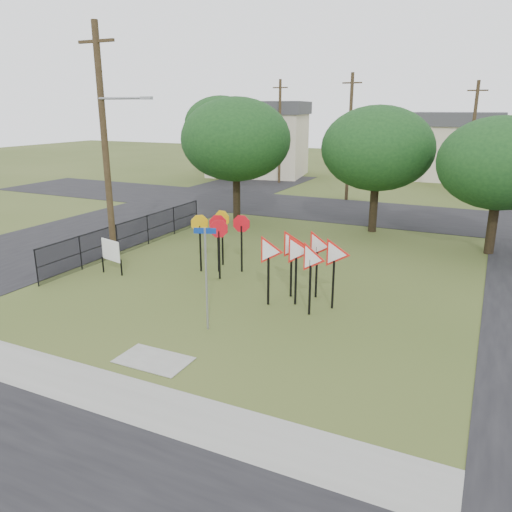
{
  "coord_description": "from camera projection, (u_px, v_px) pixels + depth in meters",
  "views": [
    {
      "loc": [
        7.81,
        -12.26,
        6.65
      ],
      "look_at": [
        0.53,
        3.0,
        1.6
      ],
      "focal_mm": 35.0,
      "sensor_mm": 36.0,
      "label": 1
    }
  ],
  "objects": [
    {
      "name": "yield_sign_cluster",
      "position": [
        303.0,
        254.0,
        17.04
      ],
      "size": [
        3.24,
        1.87,
        2.52
      ],
      "color": "black",
      "rests_on": "ground"
    },
    {
      "name": "curb_pad",
      "position": [
        154.0,
        360.0,
        13.65
      ],
      "size": [
        2.0,
        1.2,
        0.02
      ],
      "primitive_type": "cube",
      "color": "gray",
      "rests_on": "ground"
    },
    {
      "name": "house_mid",
      "position": [
        455.0,
        145.0,
        47.77
      ],
      "size": [
        8.4,
        8.4,
        6.2
      ],
      "color": "beige",
      "rests_on": "ground"
    },
    {
      "name": "tree_near_mid",
      "position": [
        378.0,
        149.0,
        26.58
      ],
      "size": [
        6.0,
        6.0,
        6.8
      ],
      "color": "black",
      "rests_on": "ground"
    },
    {
      "name": "ground",
      "position": [
        200.0,
        327.0,
        15.73
      ],
      "size": [
        140.0,
        140.0,
        0.0
      ],
      "primitive_type": "plane",
      "color": "#39481B"
    },
    {
      "name": "tree_near_right",
      "position": [
        501.0,
        163.0,
        22.46
      ],
      "size": [
        5.6,
        5.6,
        6.33
      ],
      "color": "black",
      "rests_on": "ground"
    },
    {
      "name": "far_pole_c",
      "position": [
        280.0,
        131.0,
        44.48
      ],
      "size": [
        1.4,
        0.24,
        9.0
      ],
      "color": "#42321E",
      "rests_on": "ground"
    },
    {
      "name": "planting_strip",
      "position": [
        71.0,
        419.0,
        11.06
      ],
      "size": [
        30.0,
        0.8,
        0.02
      ],
      "primitive_type": "cube",
      "color": "#39481B",
      "rests_on": "ground"
    },
    {
      "name": "far_pole_b",
      "position": [
        472.0,
        140.0,
        36.22
      ],
      "size": [
        1.4,
        0.24,
        8.5
      ],
      "color": "#42321E",
      "rests_on": "ground"
    },
    {
      "name": "street_left",
      "position": [
        115.0,
        225.0,
        29.32
      ],
      "size": [
        8.0,
        50.0,
        0.02
      ],
      "primitive_type": "cube",
      "color": "black",
      "rests_on": "ground"
    },
    {
      "name": "info_board",
      "position": [
        111.0,
        251.0,
        20.47
      ],
      "size": [
        1.14,
        0.34,
        1.46
      ],
      "color": "black",
      "rests_on": "ground"
    },
    {
      "name": "fence_run",
      "position": [
        133.0,
        234.0,
        24.04
      ],
      "size": [
        0.05,
        11.55,
        1.5
      ],
      "color": "black",
      "rests_on": "ground"
    },
    {
      "name": "street_name_sign",
      "position": [
        206.0,
        273.0,
        15.06
      ],
      "size": [
        0.64,
        0.25,
        3.25
      ],
      "color": "gray",
      "rests_on": "ground"
    },
    {
      "name": "stop_sign_cluster",
      "position": [
        220.0,
        230.0,
        20.53
      ],
      "size": [
        2.27,
        1.92,
        2.45
      ],
      "color": "black",
      "rests_on": "ground"
    },
    {
      "name": "sidewalk",
      "position": [
        109.0,
        393.0,
        12.09
      ],
      "size": [
        30.0,
        1.6,
        0.02
      ],
      "primitive_type": "cube",
      "color": "gray",
      "rests_on": "ground"
    },
    {
      "name": "house_left",
      "position": [
        258.0,
        139.0,
        49.86
      ],
      "size": [
        10.58,
        8.88,
        7.2
      ],
      "color": "beige",
      "rests_on": "ground"
    },
    {
      "name": "far_pole_a",
      "position": [
        349.0,
        137.0,
        35.99
      ],
      "size": [
        1.4,
        0.24,
        9.0
      ],
      "color": "#42321E",
      "rests_on": "ground"
    },
    {
      "name": "tree_far_left",
      "position": [
        221.0,
        124.0,
        46.79
      ],
      "size": [
        6.8,
        6.8,
        7.73
      ],
      "color": "black",
      "rests_on": "ground"
    },
    {
      "name": "tree_near_left",
      "position": [
        236.0,
        140.0,
        28.92
      ],
      "size": [
        6.4,
        6.4,
        7.27
      ],
      "color": "black",
      "rests_on": "ground"
    },
    {
      "name": "street_far",
      "position": [
        359.0,
        212.0,
        33.02
      ],
      "size": [
        60.0,
        8.0,
        0.02
      ],
      "primitive_type": "cube",
      "color": "black",
      "rests_on": "ground"
    },
    {
      "name": "utility_pole_main",
      "position": [
        106.0,
        143.0,
        21.11
      ],
      "size": [
        3.55,
        0.33,
        10.0
      ],
      "color": "#42321E",
      "rests_on": "ground"
    }
  ]
}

